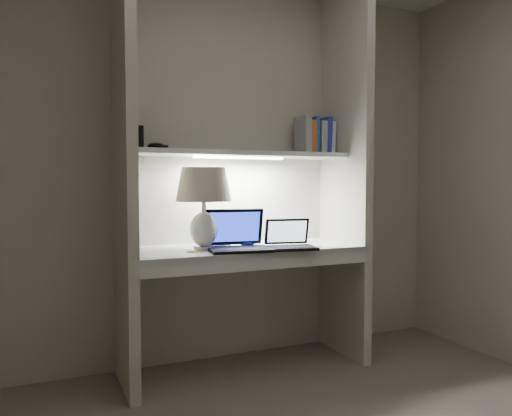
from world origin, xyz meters
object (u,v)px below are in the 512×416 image
table_lamp (204,194)px  book_row (315,137)px  laptop_netbook (290,242)px  speaker (216,232)px  laptop_main (238,241)px

table_lamp → book_row: (0.84, 0.15, 0.38)m
laptop_netbook → book_row: 0.82m
speaker → book_row: size_ratio=0.61×
laptop_main → laptop_netbook: bearing=-5.1°
laptop_netbook → table_lamp: bearing=172.5°
table_lamp → speaker: size_ratio=3.24×
table_lamp → laptop_netbook: 0.60m
laptop_main → speaker: laptop_main is taller
laptop_main → laptop_netbook: laptop_main is taller
laptop_netbook → laptop_main: bearing=177.2°
laptop_netbook → book_row: (0.35, 0.31, 0.67)m
laptop_main → speaker: (-0.02, 0.33, 0.02)m
table_lamp → laptop_main: (0.18, -0.09, -0.28)m
laptop_main → book_row: (0.66, 0.23, 0.66)m
laptop_netbook → speaker: (-0.34, 0.40, 0.03)m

